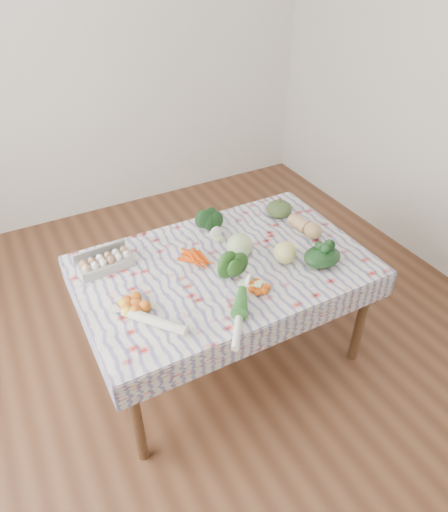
{
  "coord_description": "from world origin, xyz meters",
  "views": [
    {
      "loc": [
        -0.99,
        -1.83,
        2.39
      ],
      "look_at": [
        0.0,
        0.0,
        0.82
      ],
      "focal_mm": 32.0,
      "sensor_mm": 36.0,
      "label": 1
    }
  ],
  "objects_px": {
    "dining_table": "(224,275)",
    "egg_carton": "(106,263)",
    "kabocha_squash": "(279,209)",
    "grapefruit": "(285,253)",
    "cabbage": "(240,246)",
    "butternut_squash": "(306,225)"
  },
  "relations": [
    {
      "from": "kabocha_squash",
      "to": "cabbage",
      "type": "height_order",
      "value": "cabbage"
    },
    {
      "from": "dining_table",
      "to": "grapefruit",
      "type": "relative_size",
      "value": 12.11
    },
    {
      "from": "dining_table",
      "to": "kabocha_squash",
      "type": "bearing_deg",
      "value": 26.71
    },
    {
      "from": "cabbage",
      "to": "dining_table",
      "type": "bearing_deg",
      "value": -168.54
    },
    {
      "from": "egg_carton",
      "to": "grapefruit",
      "type": "relative_size",
      "value": 2.33
    },
    {
      "from": "kabocha_squash",
      "to": "butternut_squash",
      "type": "xyz_separation_m",
      "value": [
        0.04,
        -0.24,
        -0.0
      ]
    },
    {
      "from": "grapefruit",
      "to": "cabbage",
      "type": "bearing_deg",
      "value": 139.83
    },
    {
      "from": "cabbage",
      "to": "egg_carton",
      "type": "bearing_deg",
      "value": 161.0
    },
    {
      "from": "cabbage",
      "to": "butternut_squash",
      "type": "height_order",
      "value": "cabbage"
    },
    {
      "from": "butternut_squash",
      "to": "grapefruit",
      "type": "xyz_separation_m",
      "value": [
        -0.29,
        -0.19,
        0.01
      ]
    },
    {
      "from": "butternut_squash",
      "to": "grapefruit",
      "type": "height_order",
      "value": "grapefruit"
    },
    {
      "from": "dining_table",
      "to": "grapefruit",
      "type": "distance_m",
      "value": 0.38
    },
    {
      "from": "dining_table",
      "to": "kabocha_squash",
      "type": "xyz_separation_m",
      "value": [
        0.57,
        0.29,
        0.14
      ]
    },
    {
      "from": "kabocha_squash",
      "to": "grapefruit",
      "type": "height_order",
      "value": "grapefruit"
    },
    {
      "from": "egg_carton",
      "to": "kabocha_squash",
      "type": "xyz_separation_m",
      "value": [
        1.18,
        0.01,
        0.01
      ]
    },
    {
      "from": "dining_table",
      "to": "grapefruit",
      "type": "height_order",
      "value": "grapefruit"
    },
    {
      "from": "egg_carton",
      "to": "butternut_squash",
      "type": "distance_m",
      "value": 1.24
    },
    {
      "from": "dining_table",
      "to": "cabbage",
      "type": "distance_m",
      "value": 0.2
    },
    {
      "from": "kabocha_squash",
      "to": "butternut_squash",
      "type": "height_order",
      "value": "same"
    },
    {
      "from": "egg_carton",
      "to": "grapefruit",
      "type": "distance_m",
      "value": 1.02
    },
    {
      "from": "kabocha_squash",
      "to": "egg_carton",
      "type": "bearing_deg",
      "value": -179.36
    },
    {
      "from": "dining_table",
      "to": "egg_carton",
      "type": "distance_m",
      "value": 0.68
    }
  ]
}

